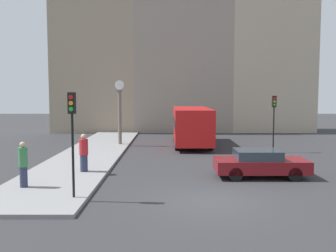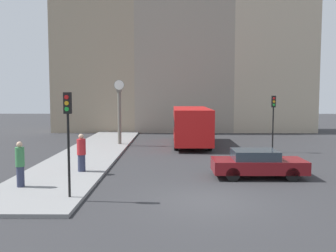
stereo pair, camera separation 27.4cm
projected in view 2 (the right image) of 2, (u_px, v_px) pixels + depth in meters
The scene contains 10 objects.
ground_plane at pixel (206, 201), 13.50m from camera, with size 120.00×120.00×0.00m, color #2D2D30.
sidewalk_corner at pixel (95, 150), 25.08m from camera, with size 3.93×27.15×0.14m, color gray.
building_row at pixel (179, 45), 38.55m from camera, with size 26.33×5.00×19.75m.
sedan_car at pixel (257, 163), 17.24m from camera, with size 4.21×1.85×1.28m.
bus_distant at pixel (191, 124), 28.06m from camera, with size 2.62×8.37×2.80m.
traffic_light_near at pixel (68, 122), 13.26m from camera, with size 0.26×0.24×3.77m.
traffic_light_far at pixel (273, 112), 24.46m from camera, with size 0.26×0.24×3.74m.
street_clock at pixel (119, 111), 27.69m from camera, with size 0.76×0.33×4.75m.
pedestrian_red_top at pixel (81, 153), 17.91m from camera, with size 0.42×0.42×1.81m.
pedestrian_green_hoodie at pixel (20, 164), 14.90m from camera, with size 0.35×0.35×1.82m.
Camera 2 is at (-1.25, -13.23, 3.84)m, focal length 40.00 mm.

